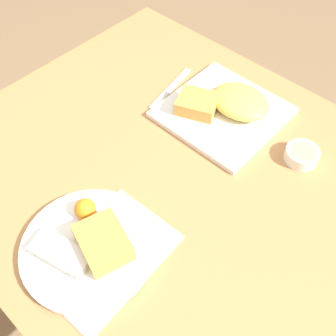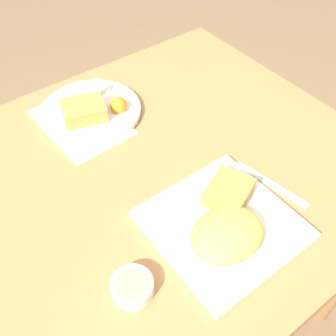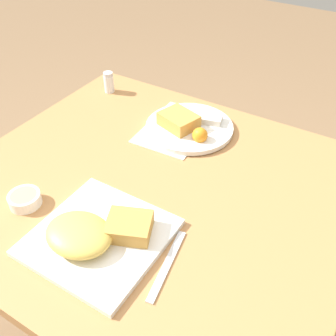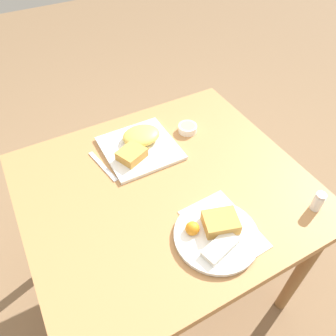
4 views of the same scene
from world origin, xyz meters
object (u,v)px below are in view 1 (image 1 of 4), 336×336
plate_square_near (226,107)px  butter_knife (171,88)px  sauce_ramekin (302,155)px  plate_oval_far (89,244)px

plate_square_near → butter_knife: size_ratio=1.47×
sauce_ramekin → plate_oval_far: bearing=69.0°
sauce_ramekin → butter_knife: (0.38, 0.02, -0.01)m
plate_square_near → butter_knife: (0.16, 0.03, -0.02)m
plate_oval_far → sauce_ramekin: (-0.18, -0.47, -0.00)m
sauce_ramekin → butter_knife: size_ratio=0.41×
plate_oval_far → butter_knife: plate_oval_far is taller
plate_oval_far → sauce_ramekin: size_ratio=3.43×
plate_square_near → plate_oval_far: size_ratio=1.04×
sauce_ramekin → butter_knife: sauce_ramekin is taller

